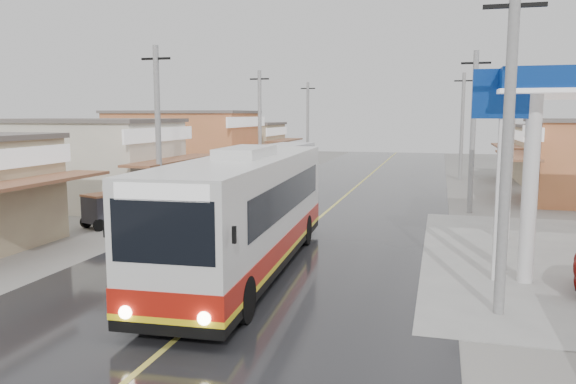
% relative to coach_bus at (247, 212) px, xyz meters
% --- Properties ---
extents(ground, '(120.00, 120.00, 0.00)m').
position_rel_coach_bus_xyz_m(ground, '(0.29, -2.08, -1.88)').
color(ground, slate).
rests_on(ground, ground).
extents(road, '(12.00, 90.00, 0.02)m').
position_rel_coach_bus_xyz_m(road, '(0.29, 12.92, -1.87)').
color(road, black).
rests_on(road, ground).
extents(centre_line, '(0.15, 90.00, 0.01)m').
position_rel_coach_bus_xyz_m(centre_line, '(0.29, 12.92, -1.86)').
color(centre_line, '#D8CC4C').
rests_on(centre_line, road).
extents(shopfronts_left, '(11.00, 44.00, 5.20)m').
position_rel_coach_bus_xyz_m(shopfronts_left, '(-12.71, 15.92, -1.88)').
color(shopfronts_left, tan).
rests_on(shopfronts_left, ground).
extents(utility_poles_left, '(1.60, 50.00, 8.00)m').
position_rel_coach_bus_xyz_m(utility_poles_left, '(-6.71, 13.92, -1.88)').
color(utility_poles_left, gray).
rests_on(utility_poles_left, ground).
extents(utility_poles_right, '(1.60, 36.00, 8.00)m').
position_rel_coach_bus_xyz_m(utility_poles_right, '(7.29, 12.92, -1.88)').
color(utility_poles_right, gray).
rests_on(utility_poles_right, ground).
extents(coach_bus, '(3.46, 12.64, 3.91)m').
position_rel_coach_bus_xyz_m(coach_bus, '(0.00, 0.00, 0.00)').
color(coach_bus, silver).
rests_on(coach_bus, road).
extents(second_bus, '(2.68, 8.93, 2.94)m').
position_rel_coach_bus_xyz_m(second_bus, '(-4.18, 18.29, -0.30)').
color(second_bus, silver).
rests_on(second_bus, road).
extents(cyclist, '(1.10, 2.13, 2.18)m').
position_rel_coach_bus_xyz_m(cyclist, '(-2.57, 3.33, -1.17)').
color(cyclist, black).
rests_on(cyclist, ground).
extents(tricycle_near, '(1.84, 2.27, 1.50)m').
position_rel_coach_bus_xyz_m(tricycle_near, '(-8.33, 4.99, -1.03)').
color(tricycle_near, '#26262D').
rests_on(tricycle_near, ground).
extents(tricycle_far, '(1.91, 2.47, 1.89)m').
position_rel_coach_bus_xyz_m(tricycle_far, '(-8.25, 9.06, -0.80)').
color(tricycle_far, '#26262D').
rests_on(tricycle_far, ground).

